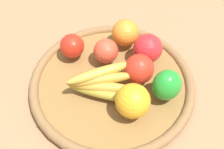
{
  "coord_description": "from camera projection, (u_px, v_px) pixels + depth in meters",
  "views": [
    {
      "loc": [
        0.02,
        0.47,
        0.63
      ],
      "look_at": [
        0.0,
        0.0,
        0.05
      ],
      "focal_mm": 46.21,
      "sensor_mm": 36.0,
      "label": 1
    }
  ],
  "objects": [
    {
      "name": "banana_bunch",
      "position": [
        101.0,
        83.0,
        0.71
      ],
      "size": [
        0.17,
        0.12,
        0.06
      ],
      "color": "#A89330",
      "rests_on": "basket"
    },
    {
      "name": "apple_2",
      "position": [
        139.0,
        69.0,
        0.73
      ],
      "size": [
        0.11,
        0.11,
        0.08
      ],
      "primitive_type": "sphere",
      "rotation": [
        0.0,
        0.0,
        2.31
      ],
      "color": "red",
      "rests_on": "basket"
    },
    {
      "name": "basket",
      "position": [
        112.0,
        83.0,
        0.77
      ],
      "size": [
        0.44,
        0.44,
        0.03
      ],
      "color": "brown",
      "rests_on": "ground_plane"
    },
    {
      "name": "bell_pepper",
      "position": [
        167.0,
        85.0,
        0.69
      ],
      "size": [
        0.1,
        0.09,
        0.08
      ],
      "primitive_type": "ellipsoid",
      "rotation": [
        0.0,
        0.0,
        0.49
      ],
      "color": "#21902B",
      "rests_on": "basket"
    },
    {
      "name": "ground_plane",
      "position": [
        112.0,
        86.0,
        0.78
      ],
      "size": [
        2.4,
        2.4,
        0.0
      ],
      "primitive_type": "plane",
      "color": "#946948",
      "rests_on": "ground"
    },
    {
      "name": "apple_3",
      "position": [
        72.0,
        46.0,
        0.79
      ],
      "size": [
        0.09,
        0.09,
        0.07
      ],
      "primitive_type": "sphere",
      "rotation": [
        0.0,
        0.0,
        5.78
      ],
      "color": "red",
      "rests_on": "basket"
    },
    {
      "name": "apple_1",
      "position": [
        106.0,
        51.0,
        0.78
      ],
      "size": [
        0.07,
        0.07,
        0.07
      ],
      "primitive_type": "sphere",
      "rotation": [
        0.0,
        0.0,
        3.13
      ],
      "color": "#D7462D",
      "rests_on": "basket"
    },
    {
      "name": "orange_0",
      "position": [
        133.0,
        101.0,
        0.66
      ],
      "size": [
        0.12,
        0.12,
        0.08
      ],
      "primitive_type": "sphere",
      "rotation": [
        0.0,
        0.0,
        5.44
      ],
      "color": "orange",
      "rests_on": "basket"
    },
    {
      "name": "orange_1",
      "position": [
        125.0,
        33.0,
        0.82
      ],
      "size": [
        0.1,
        0.1,
        0.08
      ],
      "primitive_type": "sphere",
      "rotation": [
        0.0,
        0.0,
        2.73
      ],
      "color": "orange",
      "rests_on": "basket"
    },
    {
      "name": "apple_0",
      "position": [
        148.0,
        48.0,
        0.77
      ],
      "size": [
        0.1,
        0.1,
        0.08
      ],
      "primitive_type": "sphere",
      "rotation": [
        0.0,
        0.0,
        3.54
      ],
      "color": "red",
      "rests_on": "basket"
    }
  ]
}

